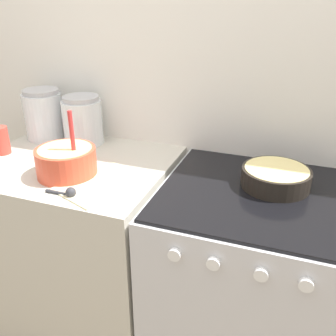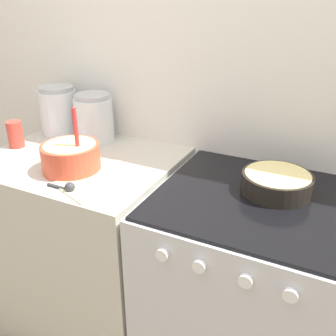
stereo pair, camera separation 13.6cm
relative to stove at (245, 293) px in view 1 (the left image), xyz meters
name	(u,v)px [view 1 (the left image)]	position (x,y,z in m)	size (l,w,h in m)	color
wall_back	(190,83)	(-0.35, 0.34, 0.74)	(4.57, 0.05, 2.40)	white
countertop_cabinet	(83,252)	(-0.75, 0.00, 0.00)	(0.79, 0.64, 0.92)	beige
stove	(245,293)	(0.00, 0.00, 0.00)	(0.68, 0.65, 0.92)	silver
mixing_bowl	(66,160)	(-0.69, -0.11, 0.52)	(0.22, 0.22, 0.25)	#D84C33
baking_pan	(276,177)	(0.06, 0.07, 0.50)	(0.24, 0.24, 0.07)	black
storage_jar_left	(44,117)	(-1.02, 0.21, 0.56)	(0.18, 0.18, 0.23)	silver
storage_jar_middle	(83,123)	(-0.81, 0.21, 0.55)	(0.18, 0.18, 0.22)	silver
tin_can	(1,140)	(-1.08, -0.02, 0.52)	(0.07, 0.07, 0.12)	#CC3F33
recipe_page	(102,184)	(-0.53, -0.13, 0.46)	(0.31, 0.36, 0.01)	beige
measuring_spoon	(68,192)	(-0.60, -0.25, 0.47)	(0.12, 0.04, 0.04)	#333338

